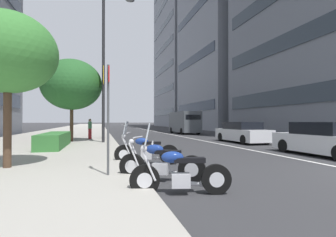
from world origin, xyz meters
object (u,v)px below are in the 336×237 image
object	(u,v)px
car_mid_block_traffic	(324,140)
parking_sign_by_curb	(108,109)
motorcycle_by_sign_pole	(145,151)
street_tree_mid_sidewalk	(8,53)
street_lamp_with_banners	(107,57)
street_tree_near_plaza_corner	(72,85)
pedestrian_on_plaza	(90,129)
motorcycle_mid_row	(160,164)
car_far_down_avenue	(242,133)
motorcycle_nearest_camera	(179,173)
delivery_van_ahead	(184,122)

from	to	relation	value
car_mid_block_traffic	parking_sign_by_curb	distance (m)	9.60
motorcycle_by_sign_pole	street_tree_mid_sidewalk	xyz separation A→B (m)	(-0.42, 4.15, 3.05)
street_lamp_with_banners	street_tree_near_plaza_corner	size ratio (longest dim) A/B	1.74
car_mid_block_traffic	street_tree_near_plaza_corner	size ratio (longest dim) A/B	0.84
motorcycle_by_sign_pole	pedestrian_on_plaza	size ratio (longest dim) A/B	1.46
motorcycle_mid_row	car_far_down_avenue	xyz separation A→B (m)	(9.72, -8.14, 0.26)
motorcycle_nearest_camera	car_far_down_avenue	world-z (taller)	motorcycle_nearest_camera
street_lamp_with_banners	motorcycle_by_sign_pole	bearing A→B (deg)	-172.25
street_lamp_with_banners	pedestrian_on_plaza	bearing A→B (deg)	19.11
car_far_down_avenue	car_mid_block_traffic	bearing A→B (deg)	177.82
motorcycle_by_sign_pole	street_tree_near_plaza_corner	world-z (taller)	street_tree_near_plaza_corner
street_tree_near_plaza_corner	pedestrian_on_plaza	size ratio (longest dim) A/B	3.60
motorcycle_mid_row	motorcycle_by_sign_pole	xyz separation A→B (m)	(2.60, -0.08, 0.02)
motorcycle_by_sign_pole	parking_sign_by_curb	distance (m)	2.93
street_lamp_with_banners	street_tree_mid_sidewalk	world-z (taller)	street_lamp_with_banners
street_tree_near_plaza_corner	pedestrian_on_plaza	distance (m)	3.85
parking_sign_by_curb	street_lamp_with_banners	size ratio (longest dim) A/B	0.30
car_far_down_avenue	pedestrian_on_plaza	bearing A→B (deg)	67.00
car_far_down_avenue	street_lamp_with_banners	size ratio (longest dim) A/B	0.50
motorcycle_mid_row	motorcycle_by_sign_pole	world-z (taller)	motorcycle_by_sign_pole
street_tree_near_plaza_corner	pedestrian_on_plaza	world-z (taller)	street_tree_near_plaza_corner
motorcycle_mid_row	street_lamp_with_banners	world-z (taller)	street_lamp_with_banners
car_far_down_avenue	delivery_van_ahead	xyz separation A→B (m)	(12.62, 0.03, 0.68)
delivery_van_ahead	street_lamp_with_banners	size ratio (longest dim) A/B	0.61
car_mid_block_traffic	delivery_van_ahead	world-z (taller)	delivery_van_ahead
motorcycle_nearest_camera	street_lamp_with_banners	size ratio (longest dim) A/B	0.22
motorcycle_mid_row	parking_sign_by_curb	distance (m)	1.91
parking_sign_by_curb	street_tree_near_plaza_corner	xyz separation A→B (m)	(11.40, 2.01, 2.09)
car_far_down_avenue	parking_sign_by_curb	world-z (taller)	parking_sign_by_curb
street_tree_mid_sidewalk	street_lamp_with_banners	bearing A→B (deg)	-20.17
pedestrian_on_plaza	parking_sign_by_curb	bearing A→B (deg)	-86.89
motorcycle_mid_row	street_lamp_with_banners	distance (m)	11.78
street_lamp_with_banners	pedestrian_on_plaza	size ratio (longest dim) A/B	6.26
motorcycle_nearest_camera	car_far_down_avenue	xyz separation A→B (m)	(10.95, -8.04, 0.25)
motorcycle_mid_row	delivery_van_ahead	distance (m)	23.79
parking_sign_by_curb	street_tree_near_plaza_corner	distance (m)	11.77
car_mid_block_traffic	street_lamp_with_banners	distance (m)	12.85
street_lamp_with_banners	delivery_van_ahead	bearing A→B (deg)	-37.69
delivery_van_ahead	street_lamp_with_banners	world-z (taller)	street_lamp_with_banners
car_far_down_avenue	parking_sign_by_curb	size ratio (longest dim) A/B	1.68
motorcycle_mid_row	delivery_van_ahead	world-z (taller)	delivery_van_ahead
motorcycle_by_sign_pole	street_lamp_with_banners	size ratio (longest dim) A/B	0.23
parking_sign_by_curb	pedestrian_on_plaza	distance (m)	13.63
motorcycle_mid_row	motorcycle_by_sign_pole	bearing A→B (deg)	-61.74
motorcycle_by_sign_pole	car_far_down_avenue	bearing A→B (deg)	-122.70
parking_sign_by_curb	motorcycle_mid_row	bearing A→B (deg)	-106.66
delivery_van_ahead	street_tree_mid_sidewalk	bearing A→B (deg)	147.65
street_tree_mid_sidewalk	parking_sign_by_curb	bearing A→B (deg)	-122.49
car_far_down_avenue	motorcycle_nearest_camera	bearing A→B (deg)	142.97
car_mid_block_traffic	street_lamp_with_banners	world-z (taller)	street_lamp_with_banners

